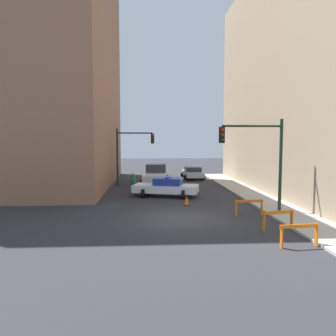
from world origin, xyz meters
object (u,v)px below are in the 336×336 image
object	(u,v)px
white_truck	(156,175)
parked_car_near	(193,173)
police_car	(166,187)
pedestrian_crossing	(133,183)
traffic_light_near	(261,151)
barrier_back	(249,205)
traffic_cone	(187,200)
traffic_light_far	(129,149)
barrier_mid	(278,217)
barrier_front	(299,232)

from	to	relation	value
white_truck	parked_car_near	bearing A→B (deg)	52.27
police_car	parked_car_near	size ratio (longest dim) A/B	1.16
police_car	white_truck	size ratio (longest dim) A/B	0.91
pedestrian_crossing	white_truck	bearing A→B (deg)	-96.32
traffic_light_near	parked_car_near	world-z (taller)	traffic_light_near
pedestrian_crossing	barrier_back	xyz separation A→B (m)	(6.63, -8.04, -0.24)
police_car	traffic_cone	bearing A→B (deg)	-146.33
pedestrian_crossing	traffic_light_near	bearing A→B (deg)	150.08
parked_car_near	pedestrian_crossing	xyz separation A→B (m)	(-5.94, -9.51, 0.19)
traffic_light_near	traffic_light_far	bearing A→B (deg)	124.22
pedestrian_crossing	barrier_mid	world-z (taller)	pedestrian_crossing
police_car	barrier_mid	size ratio (longest dim) A/B	3.18
traffic_light_far	barrier_back	distance (m)	14.79
barrier_front	traffic_cone	size ratio (longest dim) A/B	2.44
barrier_front	barrier_back	world-z (taller)	same
parked_car_near	traffic_cone	distance (m)	14.56
traffic_light_near	barrier_back	xyz separation A→B (m)	(-0.87, -0.83, -2.91)
police_car	parked_car_near	distance (m)	11.56
traffic_light_far	barrier_front	bearing A→B (deg)	-67.35
barrier_front	traffic_cone	xyz separation A→B (m)	(-3.35, 8.46, -0.30)
police_car	traffic_cone	world-z (taller)	police_car
police_car	white_truck	world-z (taller)	white_truck
pedestrian_crossing	barrier_front	xyz separation A→B (m)	(6.95, -13.32, -0.24)
traffic_light_near	pedestrian_crossing	bearing A→B (deg)	136.15
barrier_front	traffic_light_far	bearing A→B (deg)	112.65
traffic_light_far	barrier_back	xyz separation A→B (m)	(7.16, -12.64, -2.78)
pedestrian_crossing	barrier_back	bearing A→B (deg)	143.45
traffic_light_far	barrier_front	world-z (taller)	traffic_light_far
traffic_cone	barrier_mid	bearing A→B (deg)	-60.19
pedestrian_crossing	traffic_cone	xyz separation A→B (m)	(3.60, -4.86, -0.54)
white_truck	traffic_cone	bearing A→B (deg)	-75.34
police_car	barrier_front	distance (m)	12.61
traffic_light_near	parked_car_near	xyz separation A→B (m)	(-1.56, 16.72, -2.86)
barrier_mid	traffic_cone	distance (m)	7.00
traffic_light_far	barrier_mid	world-z (taller)	traffic_light_far
white_truck	barrier_back	bearing A→B (deg)	-65.26
white_truck	barrier_mid	distance (m)	16.80
barrier_mid	barrier_front	bearing A→B (deg)	-93.20
police_car	white_truck	xyz separation A→B (m)	(-0.63, 6.56, 0.18)
white_truck	pedestrian_crossing	size ratio (longest dim) A/B	3.34
barrier_back	traffic_light_far	bearing A→B (deg)	119.54
barrier_back	traffic_light_near	bearing A→B (deg)	43.86
barrier_mid	parked_car_near	bearing A→B (deg)	93.19
white_truck	barrier_back	size ratio (longest dim) A/B	3.47
traffic_light_near	barrier_mid	size ratio (longest dim) A/B	3.29
parked_car_near	pedestrian_crossing	bearing A→B (deg)	-123.40
pedestrian_crossing	barrier_front	distance (m)	15.02
police_car	barrier_back	world-z (taller)	police_car
police_car	barrier_back	xyz separation A→B (m)	(4.15, -6.52, -0.11)
barrier_front	traffic_cone	bearing A→B (deg)	111.58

